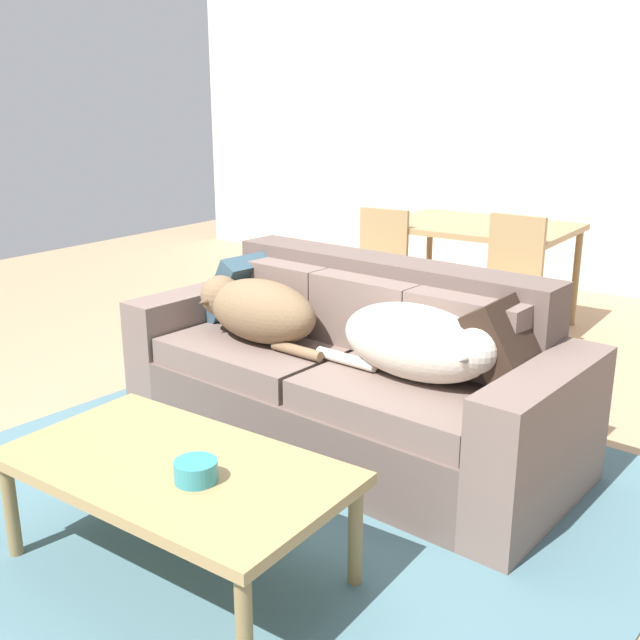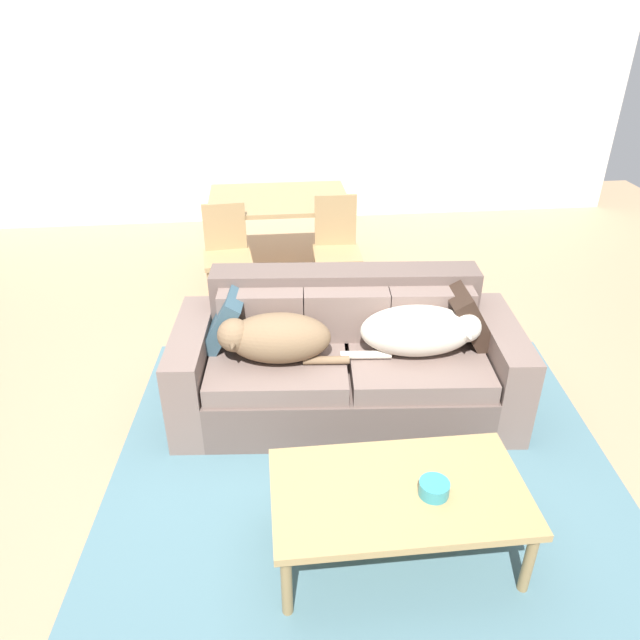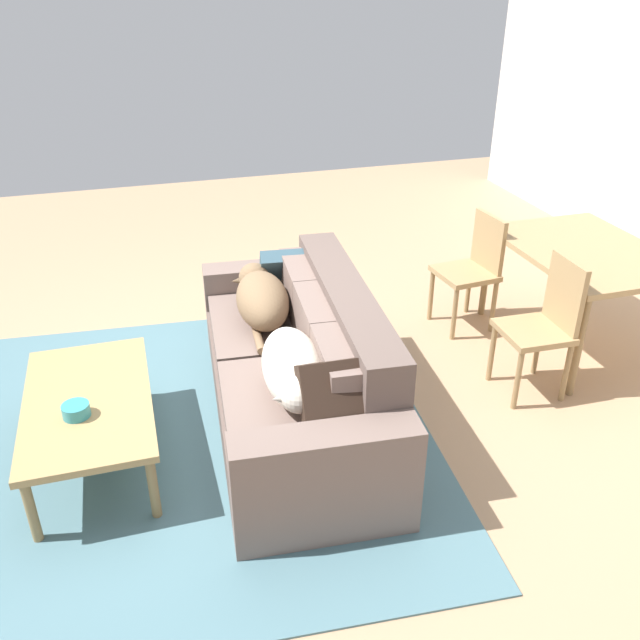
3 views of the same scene
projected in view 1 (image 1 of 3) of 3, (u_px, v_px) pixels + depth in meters
name	position (u px, v px, depth m)	size (l,w,h in m)	color
ground_plane	(273.00, 451.00, 3.54)	(10.00, 10.00, 0.00)	tan
back_partition	(568.00, 129.00, 6.28)	(8.00, 0.12, 2.70)	silver
area_rug	(217.00, 527.00, 2.90)	(2.91, 3.33, 0.01)	slate
couch	(351.00, 377.00, 3.55)	(2.23, 1.08, 0.86)	brown
dog_on_left_cushion	(257.00, 309.00, 3.62)	(0.78, 0.38, 0.30)	brown
dog_on_right_cushion	(419.00, 343.00, 3.10)	(0.86, 0.38, 0.32)	beige
throw_pillow_by_left_arm	(243.00, 288.00, 3.98)	(0.10, 0.37, 0.37)	#324D5A
throw_pillow_by_right_arm	(512.00, 346.00, 3.02)	(0.13, 0.39, 0.39)	#302118
coffee_table	(175.00, 474.00, 2.54)	(1.20, 0.67, 0.42)	#A78754
bowl_on_coffee_table	(196.00, 471.00, 2.40)	(0.14, 0.14, 0.07)	teal
dining_table	(478.00, 233.00, 5.32)	(1.28, 0.94, 0.74)	#A38356
dining_chair_near_left	(376.00, 266.00, 5.17)	(0.43, 0.43, 0.87)	#A38356
dining_chair_near_right	(507.00, 282.00, 4.64)	(0.41, 0.41, 0.91)	#A38356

